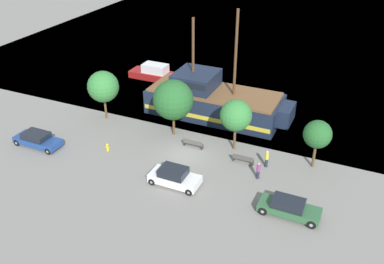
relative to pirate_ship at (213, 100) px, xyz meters
The scene contains 16 objects.
ground_plane 8.63m from the pirate_ship, 85.43° to the right, with size 160.00×160.00×0.00m, color gray.
water_surface 35.62m from the pirate_ship, 88.91° to the left, with size 80.00×80.00×0.00m, color #33566B.
pirate_ship is the anchor object (origin of this frame).
moored_boat_dockside 12.10m from the pirate_ship, 147.90° to the left, with size 7.96×2.37×1.95m.
parked_car_curb_front 18.31m from the pirate_ship, 134.65° to the right, with size 4.71×1.91×1.37m.
parked_car_curb_mid 17.38m from the pirate_ship, 48.88° to the right, with size 4.61×1.81×1.35m.
parked_car_curb_rear 13.31m from the pirate_ship, 82.08° to the right, with size 4.24×1.95×1.52m.
fire_hydrant 12.75m from the pirate_ship, 119.55° to the right, with size 0.42×0.25×0.76m.
bench_promenade_east 7.34m from the pirate_ship, 83.26° to the right, with size 1.94×0.45×0.85m.
bench_promenade_west 9.93m from the pirate_ship, 52.16° to the right, with size 1.91×0.45×0.85m.
pedestrian_walking_near 12.39m from the pirate_ship, 50.06° to the right, with size 0.32×0.32×1.56m.
pedestrian_walking_far 11.05m from the pirate_ship, 42.68° to the right, with size 0.32×0.32×1.65m.
tree_row_east 11.71m from the pirate_ship, 151.60° to the right, with size 3.28×3.28×5.31m.
tree_row_mideast 6.35m from the pirate_ship, 108.94° to the right, with size 3.93×3.93×5.80m.
tree_row_midwest 7.53m from the pirate_ship, 52.09° to the right, with size 2.96×2.96×5.04m.
tree_row_west 13.25m from the pirate_ship, 25.79° to the right, with size 2.45×2.45×4.53m.
Camera 1 is at (14.45, -30.48, 21.45)m, focal length 40.00 mm.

